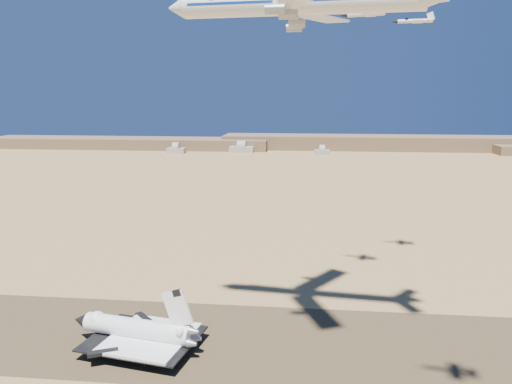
# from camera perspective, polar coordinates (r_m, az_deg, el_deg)

# --- Properties ---
(ground) EXTENTS (1200.00, 1200.00, 0.00)m
(ground) POSITION_cam_1_polar(r_m,az_deg,el_deg) (153.65, -4.09, -16.53)
(ground) COLOR #A38148
(ground) RESTS_ON ground
(runway) EXTENTS (600.00, 50.00, 0.06)m
(runway) POSITION_cam_1_polar(r_m,az_deg,el_deg) (153.64, -4.09, -16.53)
(runway) COLOR #4B3E25
(runway) RESTS_ON ground
(ridgeline) EXTENTS (960.00, 90.00, 18.00)m
(ridgeline) POSITION_cam_1_polar(r_m,az_deg,el_deg) (665.49, 9.65, 5.40)
(ridgeline) COLOR brown
(ridgeline) RESTS_ON ground
(hangars) EXTENTS (200.50, 29.50, 30.00)m
(hangars) POSITION_cam_1_polar(r_m,az_deg,el_deg) (622.34, -2.10, 4.91)
(hangars) COLOR #9D988B
(hangars) RESTS_ON ground
(shuttle) EXTENTS (39.50, 28.85, 19.44)m
(shuttle) POSITION_cam_1_polar(r_m,az_deg,el_deg) (150.76, -13.49, -15.17)
(shuttle) COLOR white
(shuttle) RESTS_ON runway
(carrier_747) EXTENTS (74.06, 57.02, 18.41)m
(carrier_747) POSITION_cam_1_polar(r_m,az_deg,el_deg) (137.23, 4.11, 20.68)
(carrier_747) COLOR white
(crew_a) EXTENTS (0.43, 0.64, 1.74)m
(crew_a) POSITION_cam_1_polar(r_m,az_deg,el_deg) (143.25, -12.64, -18.56)
(crew_a) COLOR orange
(crew_a) RESTS_ON runway
(crew_b) EXTENTS (0.73, 0.94, 1.71)m
(crew_b) POSITION_cam_1_polar(r_m,az_deg,el_deg) (144.26, -12.92, -18.35)
(crew_b) COLOR orange
(crew_b) RESTS_ON runway
(crew_c) EXTENTS (1.24, 1.13, 1.91)m
(crew_c) POSITION_cam_1_polar(r_m,az_deg,el_deg) (143.88, -10.77, -18.30)
(crew_c) COLOR orange
(crew_c) RESTS_ON runway
(chase_jet_c) EXTENTS (15.19, 8.80, 3.86)m
(chase_jet_c) POSITION_cam_1_polar(r_m,az_deg,el_deg) (180.26, 12.33, 19.24)
(chase_jet_c) COLOR white
(chase_jet_d) EXTENTS (16.01, 8.83, 4.00)m
(chase_jet_d) POSITION_cam_1_polar(r_m,az_deg,el_deg) (207.46, 17.63, 18.14)
(chase_jet_d) COLOR white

